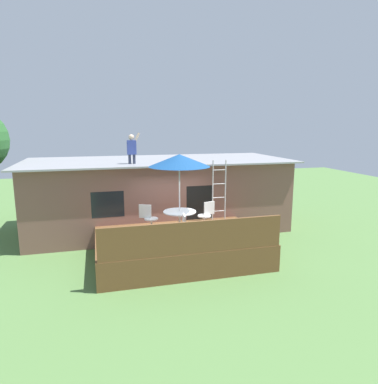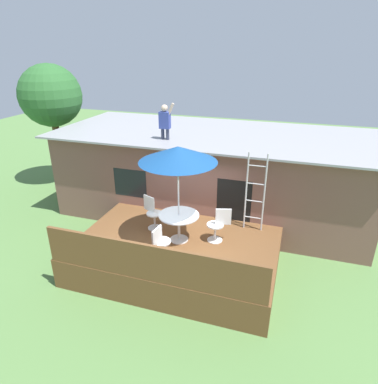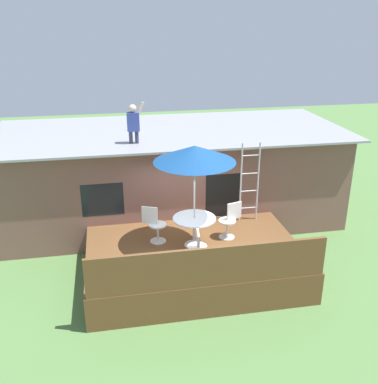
{
  "view_description": "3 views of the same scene",
  "coord_description": "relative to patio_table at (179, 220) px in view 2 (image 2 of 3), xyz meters",
  "views": [
    {
      "loc": [
        -2.43,
        -10.18,
        4.2
      ],
      "look_at": [
        0.54,
        0.82,
        2.0
      ],
      "focal_mm": 32.24,
      "sensor_mm": 36.0,
      "label": 1
    },
    {
      "loc": [
        2.67,
        -7.19,
        5.55
      ],
      "look_at": [
        0.06,
        0.81,
        1.87
      ],
      "focal_mm": 31.92,
      "sensor_mm": 36.0,
      "label": 2
    },
    {
      "loc": [
        -1.89,
        -9.43,
        6.11
      ],
      "look_at": [
        0.02,
        0.72,
        1.96
      ],
      "focal_mm": 41.76,
      "sensor_mm": 36.0,
      "label": 3
    }
  ],
  "objects": [
    {
      "name": "ground_plane",
      "position": [
        -0.03,
        -0.07,
        -1.39
      ],
      "size": [
        40.0,
        40.0,
        0.0
      ],
      "primitive_type": "plane",
      "color": "#567F42"
    },
    {
      "name": "house",
      "position": [
        -0.03,
        3.53,
        0.04
      ],
      "size": [
        10.5,
        4.5,
        2.84
      ],
      "color": "brown",
      "rests_on": "ground"
    },
    {
      "name": "deck",
      "position": [
        -0.03,
        -0.07,
        -0.99
      ],
      "size": [
        5.17,
        3.5,
        0.8
      ],
      "primitive_type": "cube",
      "color": "brown",
      "rests_on": "ground"
    },
    {
      "name": "deck_railing",
      "position": [
        -0.03,
        -1.77,
        -0.14
      ],
      "size": [
        5.07,
        0.08,
        0.9
      ],
      "primitive_type": "cube",
      "color": "brown",
      "rests_on": "deck"
    },
    {
      "name": "patio_table",
      "position": [
        0.0,
        0.0,
        0.0
      ],
      "size": [
        1.04,
        1.04,
        0.74
      ],
      "color": "silver",
      "rests_on": "deck"
    },
    {
      "name": "patio_umbrella",
      "position": [
        -0.0,
        -0.0,
        1.76
      ],
      "size": [
        1.9,
        1.9,
        2.54
      ],
      "color": "silver",
      "rests_on": "deck"
    },
    {
      "name": "step_ladder",
      "position": [
        1.74,
        1.19,
        0.51
      ],
      "size": [
        0.52,
        0.04,
        2.2
      ],
      "color": "silver",
      "rests_on": "deck"
    },
    {
      "name": "person_figure",
      "position": [
        -1.21,
        2.23,
        2.07
      ],
      "size": [
        0.47,
        0.2,
        1.11
      ],
      "color": "#33384C",
      "rests_on": "house"
    },
    {
      "name": "patio_chair_left",
      "position": [
        -0.91,
        0.4,
        -0.13
      ],
      "size": [
        0.59,
        0.44,
        0.92
      ],
      "rotation": [
        0.0,
        0.0,
        -0.41
      ],
      "color": "silver",
      "rests_on": "deck"
    },
    {
      "name": "patio_chair_right",
      "position": [
        0.97,
        0.29,
        -0.13
      ],
      "size": [
        0.61,
        0.44,
        0.92
      ],
      "rotation": [
        0.0,
        0.0,
        -2.85
      ],
      "color": "silver",
      "rests_on": "deck"
    },
    {
      "name": "patio_chair_near",
      "position": [
        -0.12,
        -0.98,
        -0.13
      ],
      "size": [
        0.44,
        0.62,
        0.92
      ],
      "rotation": [
        0.0,
        0.0,
        1.45
      ],
      "color": "silver",
      "rests_on": "deck"
    },
    {
      "name": "backyard_tree",
      "position": [
        -6.78,
        4.13,
        2.25
      ],
      "size": [
        2.41,
        2.41,
        4.87
      ],
      "color": "brown",
      "rests_on": "ground"
    }
  ]
}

